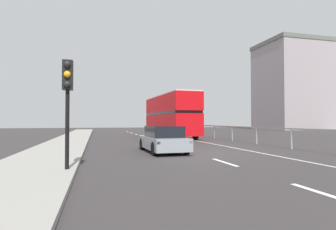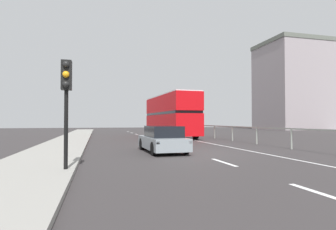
# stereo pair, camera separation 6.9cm
# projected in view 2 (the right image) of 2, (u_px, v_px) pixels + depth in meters

# --- Properties ---
(ground_plane) EXTENTS (74.32, 120.00, 0.10)m
(ground_plane) POSITION_uv_depth(u_px,v_px,m) (194.00, 154.00, 13.79)
(ground_plane) COLOR #322E2F
(near_sidewalk_kerb) EXTENTS (2.89, 80.00, 0.14)m
(near_sidewalk_kerb) POSITION_uv_depth(u_px,v_px,m) (48.00, 156.00, 12.07)
(near_sidewalk_kerb) COLOR gray
(near_sidewalk_kerb) RESTS_ON ground
(lane_paint_markings) EXTENTS (3.32, 46.00, 0.01)m
(lane_paint_markings) POSITION_uv_depth(u_px,v_px,m) (180.00, 140.00, 22.86)
(lane_paint_markings) COLOR silver
(lane_paint_markings) RESTS_ON ground
(bridge_side_railing) EXTENTS (0.10, 42.00, 1.21)m
(bridge_side_railing) POSITION_uv_depth(u_px,v_px,m) (223.00, 129.00, 24.04)
(bridge_side_railing) COLOR gray
(bridge_side_railing) RESTS_ON ground
(distant_building_block) EXTENTS (16.53, 11.19, 17.83)m
(distant_building_block) POSITION_uv_depth(u_px,v_px,m) (301.00, 86.00, 56.45)
(distant_building_block) COLOR gray
(distant_building_block) RESTS_ON ground
(double_decker_bus_red) EXTENTS (3.00, 10.84, 4.22)m
(double_decker_bus_red) POSITION_uv_depth(u_px,v_px,m) (170.00, 115.00, 27.59)
(double_decker_bus_red) COLOR red
(double_decker_bus_red) RESTS_ON ground
(hatchback_car_near) EXTENTS (1.90, 4.24, 1.35)m
(hatchback_car_near) POSITION_uv_depth(u_px,v_px,m) (162.00, 139.00, 14.11)
(hatchback_car_near) COLOR gray
(hatchback_car_near) RESTS_ON ground
(traffic_signal_pole) EXTENTS (0.30, 0.42, 3.30)m
(traffic_signal_pole) POSITION_uv_depth(u_px,v_px,m) (66.00, 87.00, 8.27)
(traffic_signal_pole) COLOR black
(traffic_signal_pole) RESTS_ON near_sidewalk_kerb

